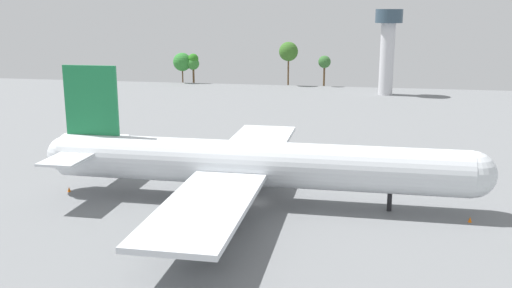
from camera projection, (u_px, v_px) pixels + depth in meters
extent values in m
plane|color=slate|center=(256.00, 202.00, 87.24)|extent=(273.12, 273.12, 0.00)
cylinder|color=silver|center=(256.00, 164.00, 85.82)|extent=(62.07, 6.79, 6.79)
sphere|color=silver|center=(473.00, 174.00, 80.19)|extent=(6.65, 6.65, 6.65)
sphere|color=silver|center=(66.00, 154.00, 91.44)|extent=(5.77, 5.77, 5.77)
cube|color=#1E7F47|center=(91.00, 100.00, 88.50)|extent=(8.69, 0.50, 10.86)
cube|color=silver|center=(70.00, 157.00, 85.38)|extent=(5.59, 10.18, 0.36)
cube|color=silver|center=(102.00, 141.00, 95.68)|extent=(5.59, 10.18, 0.36)
cube|color=silver|center=(206.00, 206.00, 70.53)|extent=(10.55, 29.58, 0.70)
cube|color=silver|center=(256.00, 144.00, 102.70)|extent=(10.55, 29.58, 0.70)
cylinder|color=gray|center=(223.00, 208.00, 75.00)|extent=(5.43, 2.85, 2.85)
cylinder|color=gray|center=(199.00, 240.00, 64.54)|extent=(5.43, 2.85, 2.85)
cylinder|color=gray|center=(257.00, 160.00, 98.69)|extent=(5.43, 2.85, 2.85)
cylinder|color=gray|center=(268.00, 145.00, 109.15)|extent=(5.43, 2.85, 2.85)
cylinder|color=black|center=(389.00, 202.00, 83.32)|extent=(0.70, 0.70, 2.77)
cylinder|color=black|center=(231.00, 200.00, 83.92)|extent=(0.70, 0.70, 2.77)
cylinder|color=black|center=(241.00, 185.00, 91.05)|extent=(0.70, 0.70, 2.77)
cone|color=orange|center=(470.00, 219.00, 79.09)|extent=(0.55, 0.55, 0.78)
cone|color=orange|center=(69.00, 189.00, 92.28)|extent=(0.56, 0.56, 0.80)
cylinder|color=silver|center=(387.00, 59.00, 193.99)|extent=(4.78, 4.78, 24.19)
cylinder|color=#334756|center=(389.00, 16.00, 190.67)|extent=(9.09, 9.09, 4.54)
cylinder|color=#51381E|center=(183.00, 75.00, 228.03)|extent=(0.53, 0.53, 6.03)
sphere|color=#307E30|center=(182.00, 62.00, 226.83)|extent=(7.26, 7.26, 7.26)
cylinder|color=#51381E|center=(193.00, 75.00, 227.21)|extent=(0.60, 0.60, 6.13)
sphere|color=#347D2F|center=(193.00, 64.00, 226.16)|extent=(4.92, 4.92, 4.92)
cylinder|color=#51381E|center=(194.00, 72.00, 226.95)|extent=(0.75, 0.75, 8.25)
sphere|color=#2B781E|center=(193.00, 59.00, 225.71)|extent=(4.16, 4.16, 4.16)
cylinder|color=#51381E|center=(288.00, 71.00, 219.78)|extent=(0.62, 0.62, 10.70)
sphere|color=#376925|center=(289.00, 51.00, 218.03)|extent=(7.32, 7.32, 7.32)
cylinder|color=#51381E|center=(324.00, 76.00, 217.61)|extent=(0.73, 0.73, 7.77)
sphere|color=#346830|center=(324.00, 62.00, 216.39)|extent=(4.71, 4.71, 4.71)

